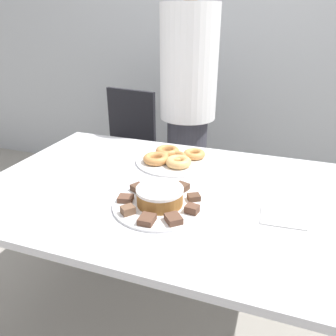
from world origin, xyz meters
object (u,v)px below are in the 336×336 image
Objects in this scene: frosted_cake at (160,196)px; napkin at (283,218)px; plate_cake at (160,204)px; office_chair_left at (122,159)px; plate_donuts at (174,161)px; person_standing at (188,109)px.

frosted_cake is 0.44m from napkin.
plate_cake is at bearing 180.00° from frosted_cake.
plate_cake is 2.01× the size of frosted_cake.
office_chair_left reaches higher than plate_cake.
frosted_cake is at bearing -78.87° from plate_donuts.
person_standing reaches higher than napkin.
office_chair_left reaches higher than napkin.
plate_cake is 0.42m from plate_donuts.
office_chair_left is at bearing 136.13° from plate_donuts.
person_standing reaches higher than office_chair_left.
frosted_cake is 1.10× the size of napkin.
napkin is (0.43, 0.06, -0.00)m from plate_cake.
office_chair_left is at bearing 124.50° from frosted_cake.
napkin is at bearing -55.13° from person_standing.
plate_donuts is at bearing 101.13° from plate_cake.
office_chair_left reaches higher than plate_donuts.
office_chair_left reaches higher than frosted_cake.
person_standing is 1.06m from napkin.
plate_cake reaches higher than napkin.
person_standing is 4.65× the size of plate_cake.
plate_donuts is at bearing -34.67° from office_chair_left.
plate_donuts is (0.59, -0.57, 0.30)m from office_chair_left.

